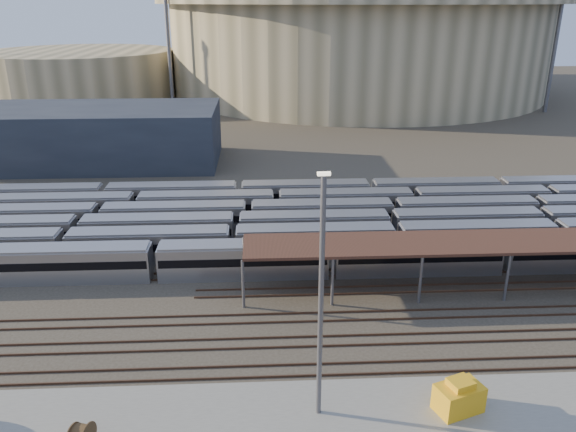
# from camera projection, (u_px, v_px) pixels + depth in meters

# --- Properties ---
(ground) EXTENTS (420.00, 420.00, 0.00)m
(ground) POSITION_uv_depth(u_px,v_px,m) (327.00, 312.00, 53.53)
(ground) COLOR #383026
(ground) RESTS_ON ground
(apron) EXTENTS (50.00, 9.00, 0.20)m
(apron) POSITION_uv_depth(u_px,v_px,m) (281.00, 423.00, 39.28)
(apron) COLOR gray
(apron) RESTS_ON ground
(subway_trains) EXTENTS (130.98, 23.90, 3.60)m
(subway_trains) POSITION_uv_depth(u_px,v_px,m) (284.00, 223.00, 69.98)
(subway_trains) COLOR #A5A5AA
(subway_trains) RESTS_ON ground
(inspection_shed) EXTENTS (60.30, 6.00, 5.30)m
(inspection_shed) POSITION_uv_depth(u_px,v_px,m) (541.00, 243.00, 56.50)
(inspection_shed) COLOR #5D5C62
(inspection_shed) RESTS_ON ground
(empty_tracks) EXTENTS (170.00, 9.62, 0.18)m
(empty_tracks) POSITION_uv_depth(u_px,v_px,m) (334.00, 341.00, 48.84)
(empty_tracks) COLOR #4C3323
(empty_tracks) RESTS_ON ground
(stadium) EXTENTS (124.00, 124.00, 32.50)m
(stadium) POSITION_uv_depth(u_px,v_px,m) (356.00, 39.00, 179.32)
(stadium) COLOR tan
(stadium) RESTS_ON ground
(secondary_arena) EXTENTS (56.00, 56.00, 14.00)m
(secondary_arena) POSITION_uv_depth(u_px,v_px,m) (81.00, 74.00, 169.43)
(secondary_arena) COLOR tan
(secondary_arena) RESTS_ON ground
(service_building) EXTENTS (42.00, 20.00, 10.00)m
(service_building) POSITION_uv_depth(u_px,v_px,m) (101.00, 135.00, 101.38)
(service_building) COLOR #1E232D
(service_building) RESTS_ON ground
(floodlight_0) EXTENTS (4.00, 1.00, 38.40)m
(floodlight_0) POSITION_uv_depth(u_px,v_px,m) (168.00, 30.00, 147.29)
(floodlight_0) COLOR #5D5C62
(floodlight_0) RESTS_ON ground
(floodlight_2) EXTENTS (4.00, 1.00, 38.40)m
(floodlight_2) POSITION_uv_depth(u_px,v_px,m) (558.00, 31.00, 142.62)
(floodlight_2) COLOR #5D5C62
(floodlight_2) RESTS_ON ground
(floodlight_3) EXTENTS (4.00, 1.00, 38.40)m
(floodlight_3) POSITION_uv_depth(u_px,v_px,m) (247.00, 23.00, 194.84)
(floodlight_3) COLOR #5D5C62
(floodlight_3) RESTS_ON ground
(yard_light_pole) EXTENTS (0.82, 0.36, 17.89)m
(yard_light_pole) POSITION_uv_depth(u_px,v_px,m) (321.00, 301.00, 36.97)
(yard_light_pole) COLOR #5D5C62
(yard_light_pole) RESTS_ON apron
(yellow_equipment) EXTENTS (3.77, 3.04, 2.04)m
(yellow_equipment) POSITION_uv_depth(u_px,v_px,m) (459.00, 398.00, 40.05)
(yellow_equipment) COLOR gold
(yellow_equipment) RESTS_ON apron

